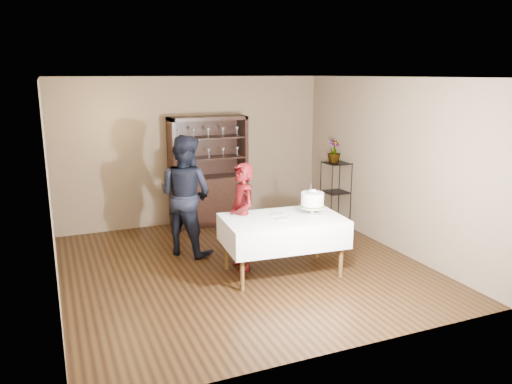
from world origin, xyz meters
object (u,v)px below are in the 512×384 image
Objects in this scene: plant_etagere at (335,192)px; cake_table at (283,231)px; man at (185,195)px; cake at (312,201)px; china_hutch at (209,189)px; potted_plant at (334,151)px; woman at (242,217)px.

plant_etagere is 2.47m from cake_table.
man is 2.00m from cake.
china_hutch reaches higher than potted_plant.
man reaches higher than cake.
cake_table is at bearing 176.16° from man.
cake_table is at bearing -137.47° from potted_plant.
potted_plant is (2.03, -1.03, 0.73)m from china_hutch.
cake_table is 0.62m from woman.
man reaches higher than cake_table.
man reaches higher than woman.
china_hutch is at bearing -71.56° from man.
woman is 1.02m from cake.
potted_plant is (1.36, 1.67, 0.38)m from cake.
woman is 3.14× the size of cake.
cake is 1.19× the size of potted_plant.
china_hutch is 1.67× the size of plant_etagere.
man reaches higher than potted_plant.
potted_plant reaches higher than plant_etagere.
man is at bearing -174.09° from plant_etagere.
woman is (-0.45, 0.40, 0.15)m from cake_table.
man is (-2.87, -0.30, 0.28)m from plant_etagere.
plant_etagere is 0.74m from potted_plant.
china_hutch is 1.59m from man.
man is (-0.79, -1.35, 0.26)m from china_hutch.
china_hutch reaches higher than cake_table.
china_hutch is 2.30m from woman.
plant_etagere is 2.90m from man.
plant_etagere is 0.70× the size of cake_table.
cake_table is (0.22, -2.69, -0.04)m from china_hutch.
man is (-0.57, 0.93, 0.16)m from woman.
china_hutch is at bearing 103.99° from cake.
cake_table is (-1.86, -1.64, -0.02)m from plant_etagere.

